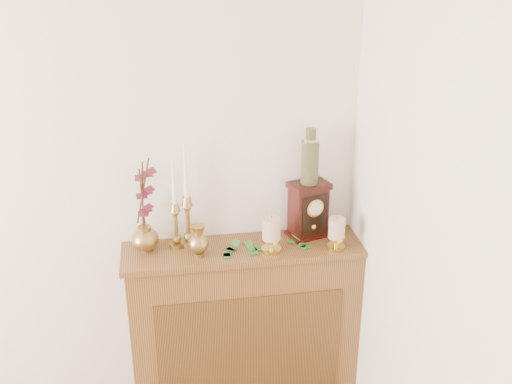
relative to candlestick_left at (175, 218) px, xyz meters
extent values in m
cube|color=brown|center=(0.34, -0.06, -0.64)|extent=(1.20, 0.30, 0.90)
cube|color=brown|center=(0.34, -0.21, -0.68)|extent=(0.96, 0.01, 0.63)
cube|color=brown|center=(0.34, -0.06, -0.17)|extent=(1.24, 0.34, 0.03)
cylinder|color=#AC8244|center=(0.00, 0.00, -0.15)|extent=(0.08, 0.08, 0.02)
sphere|color=#AC8244|center=(0.00, 0.00, -0.12)|extent=(0.04, 0.04, 0.04)
cylinder|color=#AC8244|center=(0.00, 0.00, -0.05)|extent=(0.02, 0.02, 0.14)
sphere|color=#AC8244|center=(0.00, 0.00, 0.03)|extent=(0.04, 0.04, 0.04)
cone|color=#AC8244|center=(0.00, 0.00, 0.06)|extent=(0.05, 0.05, 0.04)
cone|color=white|center=(0.00, 0.00, 0.20)|extent=(0.02, 0.02, 0.25)
cylinder|color=#AC8244|center=(0.06, 0.01, -0.15)|extent=(0.09, 0.09, 0.02)
sphere|color=#AC8244|center=(0.06, 0.01, -0.11)|extent=(0.05, 0.05, 0.05)
cylinder|color=#AC8244|center=(0.06, 0.01, -0.04)|extent=(0.02, 0.02, 0.16)
sphere|color=#AC8244|center=(0.06, 0.01, 0.05)|extent=(0.04, 0.04, 0.04)
cone|color=#AC8244|center=(0.06, 0.01, 0.08)|extent=(0.06, 0.06, 0.05)
cone|color=white|center=(0.06, 0.01, 0.24)|extent=(0.02, 0.02, 0.28)
cylinder|color=#AC8244|center=(0.10, -0.12, -0.15)|extent=(0.05, 0.05, 0.02)
sphere|color=#AC8244|center=(0.10, -0.12, -0.09)|extent=(0.10, 0.10, 0.10)
cone|color=#AC8244|center=(0.10, -0.12, -0.02)|extent=(0.07, 0.07, 0.05)
cylinder|color=#AC8244|center=(-0.16, -0.02, -0.15)|extent=(0.06, 0.06, 0.01)
ellipsoid|color=#AC8244|center=(-0.16, -0.02, -0.10)|extent=(0.14, 0.14, 0.12)
cylinder|color=#AC8244|center=(-0.16, -0.02, -0.04)|extent=(0.07, 0.07, 0.02)
cylinder|color=#472819|center=(-0.16, -0.01, 0.13)|extent=(0.01, 0.09, 0.32)
cylinder|color=#472819|center=(-0.15, -0.01, 0.14)|extent=(0.03, 0.07, 0.36)
cylinder|color=#472819|center=(-0.15, -0.01, 0.16)|extent=(0.09, 0.10, 0.38)
cylinder|color=gold|center=(0.46, -0.13, -0.15)|extent=(0.10, 0.10, 0.02)
cylinder|color=gold|center=(0.46, -0.13, -0.12)|extent=(0.02, 0.02, 0.05)
cylinder|color=gold|center=(0.46, -0.13, -0.09)|extent=(0.09, 0.09, 0.01)
cylinder|color=beige|center=(0.46, -0.13, -0.03)|extent=(0.09, 0.09, 0.11)
cylinder|color=#472819|center=(0.46, -0.13, 0.03)|extent=(0.00, 0.00, 0.01)
cylinder|color=gold|center=(0.79, -0.16, -0.15)|extent=(0.09, 0.09, 0.02)
cylinder|color=gold|center=(0.79, -0.16, -0.12)|extent=(0.02, 0.02, 0.04)
cylinder|color=gold|center=(0.79, -0.16, -0.10)|extent=(0.09, 0.09, 0.01)
cylinder|color=beige|center=(0.79, -0.16, -0.04)|extent=(0.08, 0.08, 0.10)
cylinder|color=#472819|center=(0.79, -0.16, 0.01)|extent=(0.00, 0.00, 0.01)
cube|color=#2E6D29|center=(0.40, -0.18, -0.16)|extent=(0.05, 0.04, 0.00)
cube|color=#2E6D29|center=(0.38, -0.13, -0.16)|extent=(0.05, 0.04, 0.00)
cube|color=#2E6D29|center=(0.41, -0.13, -0.16)|extent=(0.05, 0.05, 0.00)
cube|color=#2E6D29|center=(0.27, -0.14, -0.16)|extent=(0.05, 0.06, 0.00)
cube|color=#2E6D29|center=(0.26, -0.11, -0.16)|extent=(0.04, 0.05, 0.00)
cube|color=#2E6D29|center=(0.32, -0.17, -0.16)|extent=(0.06, 0.06, 0.00)
cube|color=#2E6D29|center=(0.24, -0.13, -0.16)|extent=(0.04, 0.05, 0.00)
cube|color=#2E6D29|center=(0.24, -0.12, -0.16)|extent=(0.05, 0.05, 0.00)
cube|color=#2E6D29|center=(0.63, -0.13, -0.16)|extent=(0.05, 0.06, 0.00)
cube|color=#2E6D29|center=(0.52, -0.13, -0.16)|extent=(0.05, 0.05, 0.00)
cube|color=#2E6D29|center=(0.25, -0.05, -0.16)|extent=(0.06, 0.06, 0.00)
cube|color=#2E6D29|center=(0.29, -0.10, -0.11)|extent=(0.05, 0.05, 0.02)
cube|color=#2E6D29|center=(0.35, -0.16, -0.09)|extent=(0.05, 0.04, 0.02)
cube|color=#2E6D29|center=(0.59, -0.11, -0.10)|extent=(0.04, 0.05, 0.02)
cube|color=#330D0A|center=(0.68, 0.01, -0.15)|extent=(0.23, 0.19, 0.02)
cube|color=#330D0A|center=(0.68, 0.01, -0.02)|extent=(0.21, 0.17, 0.26)
cube|color=#330D0A|center=(0.68, 0.01, 0.12)|extent=(0.23, 0.19, 0.03)
cube|color=black|center=(0.70, -0.05, -0.02)|extent=(0.14, 0.05, 0.21)
cylinder|color=#F8AD49|center=(0.70, -0.05, 0.02)|extent=(0.09, 0.04, 0.10)
cylinder|color=silver|center=(0.70, -0.05, 0.02)|extent=(0.07, 0.02, 0.07)
sphere|color=#F8AD49|center=(0.70, -0.04, -0.08)|extent=(0.03, 0.03, 0.03)
cylinder|color=#172E24|center=(0.68, 0.01, 0.25)|extent=(0.09, 0.09, 0.22)
cylinder|color=#172E24|center=(0.68, 0.01, 0.39)|extent=(0.05, 0.05, 0.07)
cylinder|color=tan|center=(0.68, 0.01, 0.37)|extent=(0.06, 0.06, 0.02)
camera|label=1|loc=(-0.04, -2.72, 1.30)|focal=42.00mm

